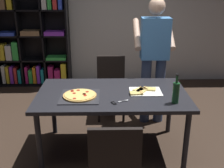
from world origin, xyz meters
TOP-DOWN VIEW (x-y plane):
  - ground_plane at (0.00, 0.00)m, footprint 12.00×12.00m
  - back_wall at (0.00, 2.60)m, footprint 6.40×0.10m
  - dining_table at (0.00, 0.00)m, footprint 1.71×0.98m
  - chair_near_camera at (-0.00, -0.98)m, footprint 0.42×0.42m
  - chair_far_side at (0.00, 0.98)m, footprint 0.42×0.42m
  - bookshelf at (-1.50, 2.38)m, footprint 1.40×0.35m
  - person_serving_pizza at (0.59, 0.76)m, footprint 0.55×0.54m
  - pepperoni_pizza_on_tray at (-0.36, -0.12)m, footprint 0.43×0.43m
  - pizza_slices_on_towel at (0.36, 0.02)m, footprint 0.37×0.28m
  - wine_bottle at (0.65, -0.29)m, footprint 0.07×0.07m
  - kitchen_scissors at (0.05, -0.28)m, footprint 0.20×0.13m

SIDE VIEW (x-z plane):
  - ground_plane at x=0.00m, z-range 0.00..0.00m
  - chair_near_camera at x=0.00m, z-range 0.06..0.96m
  - chair_far_side at x=0.00m, z-range 0.06..0.96m
  - dining_table at x=0.00m, z-range 0.31..1.06m
  - kitchen_scissors at x=0.05m, z-range 0.75..0.76m
  - pizza_slices_on_towel at x=0.36m, z-range 0.75..0.78m
  - pepperoni_pizza_on_tray at x=-0.36m, z-range 0.75..0.78m
  - wine_bottle at x=0.65m, z-range 0.71..1.03m
  - bookshelf at x=-1.50m, z-range -0.08..1.87m
  - person_serving_pizza at x=0.59m, z-range 0.12..1.87m
  - back_wall at x=0.00m, z-range 0.00..2.80m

